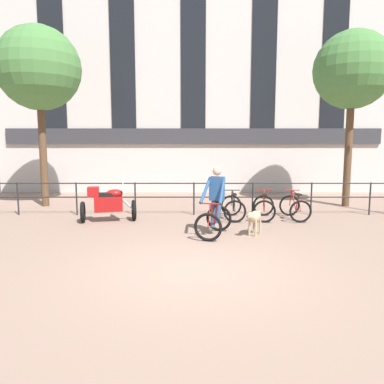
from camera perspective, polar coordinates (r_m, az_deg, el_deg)
name	(u,v)px	position (r m, az deg, el deg)	size (l,w,h in m)	color
ground_plane	(196,269)	(6.99, 0.68, -11.67)	(60.00, 60.00, 0.00)	#8E7060
canal_railing	(195,193)	(11.91, 0.47, -0.16)	(15.05, 0.05, 1.05)	#232326
building_facade	(195,76)	(17.85, 0.39, 17.21)	(18.00, 0.72, 10.66)	beige
cyclist_with_bike	(216,205)	(9.35, 3.72, -1.95)	(1.00, 1.32, 1.70)	black
dog	(255,218)	(9.46, 9.65, -3.87)	(0.52, 0.83, 0.63)	tan
parked_motorcycle	(109,203)	(11.21, -12.51, -1.58)	(1.68, 0.94, 1.35)	black
parked_bicycle_near_lamp	(234,207)	(11.38, 6.43, -2.35)	(0.66, 1.11, 0.86)	black
parked_bicycle_mid_left	(265,207)	(11.52, 11.07, -2.32)	(0.83, 1.20, 0.86)	black
parked_bicycle_mid_right	(296,207)	(11.74, 15.57, -2.28)	(0.71, 1.14, 0.86)	black
tree_canalside_left	(40,69)	(14.79, -22.14, 16.95)	(2.92, 2.92, 6.35)	brown
tree_canalside_right	(354,71)	(14.87, 23.46, 16.58)	(2.71, 2.71, 6.19)	brown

